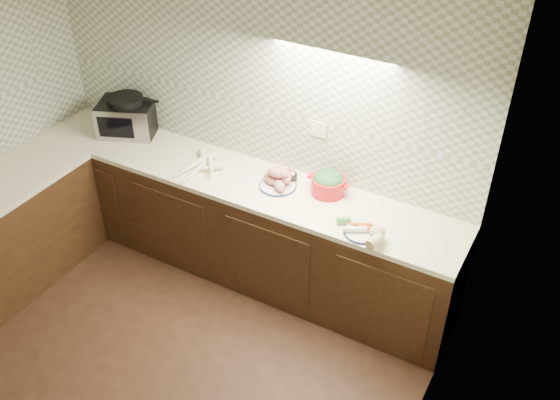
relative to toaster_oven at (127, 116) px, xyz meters
The scene contains 8 objects.
room 2.08m from the toaster_oven, 54.72° to the right, with size 3.60×3.60×2.60m.
counter 1.22m from the toaster_oven, 63.55° to the right, with size 3.60×3.60×0.90m.
toaster_oven is the anchor object (origin of this frame).
parsnip_pile 0.87m from the toaster_oven, 14.45° to the right, with size 0.39×0.42×0.07m.
sweet_potato_plate 1.51m from the toaster_oven, ahead, with size 0.29×0.28×0.17m.
onion_bowl 1.54m from the toaster_oven, ahead, with size 0.13×0.13×0.10m.
dutch_oven 1.87m from the toaster_oven, ahead, with size 0.32×0.26×0.18m.
veg_plate 2.35m from the toaster_oven, ahead, with size 0.42×0.29×0.12m.
Camera 1 is at (2.24, -1.80, 3.56)m, focal length 40.00 mm.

